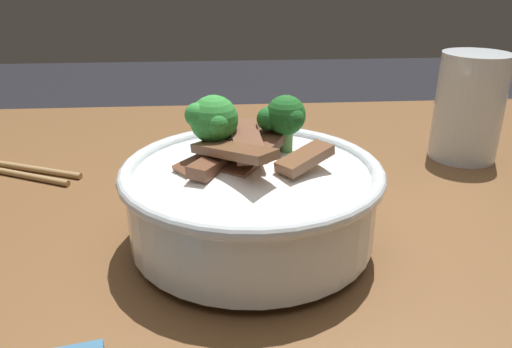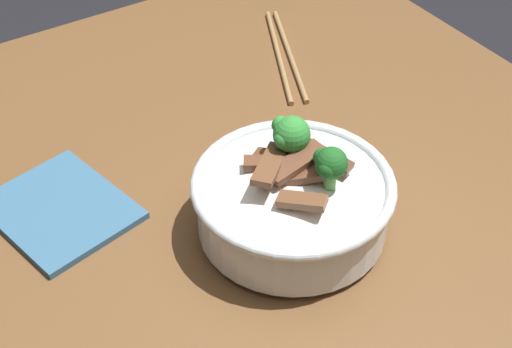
% 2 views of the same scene
% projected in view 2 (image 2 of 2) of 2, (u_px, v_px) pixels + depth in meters
% --- Properties ---
extents(dining_table, '(1.11, 0.79, 0.78)m').
position_uv_depth(dining_table, '(326.00, 320.00, 0.96)').
color(dining_table, brown).
rests_on(dining_table, ground).
extents(rice_bowl, '(0.21, 0.21, 0.12)m').
position_uv_depth(rice_bowl, '(293.00, 198.00, 0.81)').
color(rice_bowl, silver).
rests_on(rice_bowl, dining_table).
extents(chopsticks_pair, '(0.22, 0.12, 0.01)m').
position_uv_depth(chopsticks_pair, '(284.00, 55.00, 1.10)').
color(chopsticks_pair, '#9E7A4C').
rests_on(chopsticks_pair, dining_table).
extents(folded_napkin, '(0.18, 0.16, 0.01)m').
position_uv_depth(folded_napkin, '(60.00, 210.00, 0.86)').
color(folded_napkin, '#386689').
rests_on(folded_napkin, dining_table).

